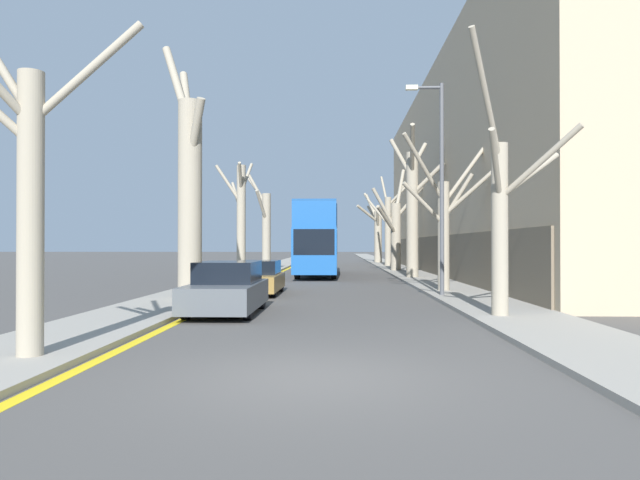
{
  "coord_description": "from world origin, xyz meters",
  "views": [
    {
      "loc": [
        0.39,
        -8.36,
        1.95
      ],
      "look_at": [
        -0.54,
        21.83,
        2.21
      ],
      "focal_mm": 32.0,
      "sensor_mm": 36.0,
      "label": 1
    }
  ],
  "objects": [
    {
      "name": "street_tree_right_4",
      "position": [
        4.88,
        42.35,
        3.66
      ],
      "size": [
        3.42,
        2.08,
        8.23
      ],
      "color": "gray",
      "rests_on": "ground"
    },
    {
      "name": "street_tree_right_0",
      "position": [
        4.65,
        6.51,
        2.78
      ],
      "size": [
        3.08,
        2.78,
        7.01
      ],
      "color": "gray",
      "rests_on": "ground"
    },
    {
      "name": "sidewalk_left",
      "position": [
        -5.16,
        50.0,
        0.06
      ],
      "size": [
        2.66,
        120.0,
        0.12
      ],
      "primitive_type": "cube",
      "color": "gray",
      "rests_on": "ground"
    },
    {
      "name": "parked_car_0",
      "position": [
        -2.76,
        7.8,
        0.69
      ],
      "size": [
        1.85,
        4.38,
        1.47
      ],
      "color": "#4C5156",
      "rests_on": "ground"
    },
    {
      "name": "street_tree_left_2",
      "position": [
        -4.74,
        21.65,
        3.42
      ],
      "size": [
        1.76,
        3.4,
        6.55
      ],
      "color": "gray",
      "rests_on": "ground"
    },
    {
      "name": "street_tree_left_3",
      "position": [
        -4.85,
        32.77,
        3.29
      ],
      "size": [
        2.1,
        4.24,
        7.13
      ],
      "color": "gray",
      "rests_on": "ground"
    },
    {
      "name": "lamp_post",
      "position": [
        4.13,
        12.68,
        4.41
      ],
      "size": [
        1.4,
        0.2,
        7.91
      ],
      "color": "#4C4F54",
      "rests_on": "ground"
    },
    {
      "name": "sidewalk_right",
      "position": [
        5.16,
        50.0,
        0.06
      ],
      "size": [
        2.66,
        120.0,
        0.12
      ],
      "primitive_type": "cube",
      "color": "gray",
      "rests_on": "ground"
    },
    {
      "name": "street_tree_left_0",
      "position": [
        -4.75,
        0.9,
        2.88
      ],
      "size": [
        3.49,
        1.92,
        6.04
      ],
      "color": "gray",
      "rests_on": "ground"
    },
    {
      "name": "ground_plane",
      "position": [
        0.0,
        0.0,
        0.0
      ],
      "size": [
        300.0,
        300.0,
        0.0
      ],
      "primitive_type": "plane",
      "color": "#4C4947"
    },
    {
      "name": "street_tree_right_1",
      "position": [
        4.72,
        14.78,
        2.82
      ],
      "size": [
        3.82,
        2.61,
        6.26
      ],
      "color": "gray",
      "rests_on": "ground"
    },
    {
      "name": "street_tree_right_5",
      "position": [
        4.51,
        51.95,
        3.45
      ],
      "size": [
        2.77,
        4.4,
        7.62
      ],
      "color": "gray",
      "rests_on": "ground"
    },
    {
      "name": "double_decker_bus",
      "position": [
        -0.86,
        27.59,
        2.5
      ],
      "size": [
        2.46,
        11.54,
        4.42
      ],
      "color": "#19519E",
      "rests_on": "ground"
    },
    {
      "name": "kerb_line_stripe",
      "position": [
        -3.65,
        50.0,
        0.0
      ],
      "size": [
        0.24,
        120.0,
        0.01
      ],
      "primitive_type": "cube",
      "color": "yellow",
      "rests_on": "ground"
    },
    {
      "name": "street_tree_right_3",
      "position": [
        4.61,
        33.07,
        3.12
      ],
      "size": [
        4.2,
        3.99,
        7.62
      ],
      "color": "gray",
      "rests_on": "ground"
    },
    {
      "name": "building_facade_right",
      "position": [
        11.48,
        30.44,
        6.73
      ],
      "size": [
        10.08,
        46.05,
        13.49
      ],
      "color": "tan",
      "rests_on": "ground"
    },
    {
      "name": "street_tree_left_1",
      "position": [
        -4.81,
        11.45,
        3.99
      ],
      "size": [
        2.17,
        3.16,
        9.29
      ],
      "color": "gray",
      "rests_on": "ground"
    },
    {
      "name": "parked_car_1",
      "position": [
        -2.76,
        14.21,
        0.63
      ],
      "size": [
        1.75,
        4.28,
        1.33
      ],
      "color": "olive",
      "rests_on": "ground"
    },
    {
      "name": "street_tree_right_2",
      "position": [
        4.7,
        24.4,
        4.13
      ],
      "size": [
        3.12,
        4.45,
        8.43
      ],
      "color": "gray",
      "rests_on": "ground"
    }
  ]
}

